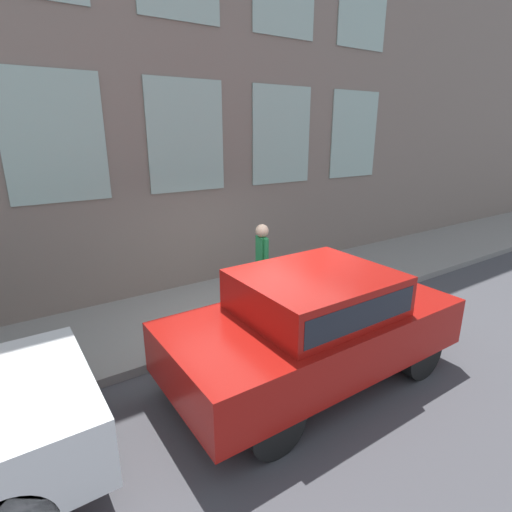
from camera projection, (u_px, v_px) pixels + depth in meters
name	position (u px, v px, depth m)	size (l,w,h in m)	color
ground_plane	(258.00, 336.00, 7.00)	(80.00, 80.00, 0.00)	#47474C
sidewalk	(222.00, 306.00, 8.00)	(2.60, 60.00, 0.14)	gray
building_facade	(178.00, 38.00, 7.62)	(0.33, 40.00, 10.26)	gray
fire_hydrant	(250.00, 294.00, 7.42)	(0.36, 0.47, 0.78)	#2D7260
person	(262.00, 256.00, 7.80)	(0.39, 0.25, 1.59)	navy
parked_car_red_near	(314.00, 321.00, 5.59)	(1.95, 4.22, 1.62)	black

